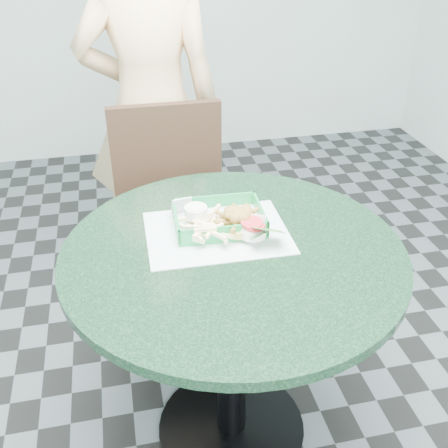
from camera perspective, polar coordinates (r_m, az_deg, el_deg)
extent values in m
cube|color=#303335|center=(1.98, 0.80, -21.30)|extent=(4.00, 5.00, 0.02)
cylinder|color=black|center=(1.98, 0.80, -21.12)|extent=(0.51, 0.51, 0.02)
cylinder|color=black|center=(1.70, 0.90, -13.56)|extent=(0.10, 0.10, 0.70)
cylinder|color=#2A4B38|center=(1.46, 1.01, -3.75)|extent=(0.95, 0.95, 0.03)
cube|color=#432919|center=(2.08, -5.15, -1.53)|extent=(0.44, 0.44, 0.04)
cube|color=#432919|center=(2.13, -6.22, 7.00)|extent=(0.44, 0.04, 0.46)
cube|color=#432919|center=(2.06, -9.38, -10.45)|extent=(0.04, 0.04, 0.43)
cube|color=#432919|center=(2.10, 1.07, -9.09)|extent=(0.04, 0.04, 0.43)
cube|color=#432919|center=(2.36, -10.08, -4.37)|extent=(0.04, 0.04, 0.43)
cube|color=#432919|center=(2.39, -1.01, -3.29)|extent=(0.04, 0.04, 0.43)
imported|color=#F2C68F|center=(2.28, -8.05, 14.14)|extent=(0.70, 0.49, 1.82)
cube|color=silver|center=(1.52, -0.76, -1.56)|extent=(0.41, 0.31, 0.00)
cube|color=#168C40|center=(1.55, -0.56, -0.67)|extent=(0.26, 0.19, 0.01)
cube|color=white|center=(1.54, -0.57, -0.48)|extent=(0.24, 0.17, 0.00)
cube|color=#168C40|center=(1.61, -1.23, 1.79)|extent=(0.26, 0.01, 0.04)
cube|color=#168C40|center=(1.46, 0.16, -1.66)|extent=(0.26, 0.01, 0.04)
cube|color=#168C40|center=(1.56, 3.91, 0.66)|extent=(0.01, 0.19, 0.04)
cube|color=#168C40|center=(1.51, -5.17, -0.38)|extent=(0.01, 0.19, 0.04)
cylinder|color=tan|center=(1.51, 1.61, -0.72)|extent=(0.12, 0.12, 0.02)
cylinder|color=white|center=(1.52, -3.06, 0.61)|extent=(0.07, 0.07, 0.03)
cylinder|color=white|center=(1.51, -3.08, 1.22)|extent=(0.06, 0.06, 0.00)
cylinder|color=white|center=(1.48, 3.25, -1.42)|extent=(0.07, 0.07, 0.02)
torus|color=silver|center=(1.47, 3.26, -0.90)|extent=(0.07, 0.07, 0.01)
cylinder|color=red|center=(1.46, 3.28, -0.60)|extent=(0.06, 0.06, 0.01)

